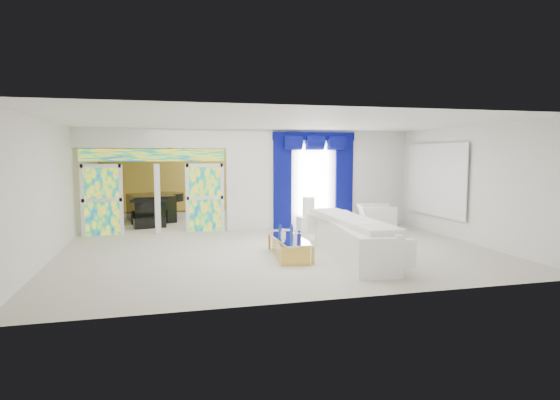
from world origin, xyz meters
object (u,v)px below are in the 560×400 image
object	(u,v)px
coffee_table	(290,248)
console_table	(318,223)
white_sofa	(351,239)
grand_piano	(151,208)
armchair	(376,218)

from	to	relation	value
coffee_table	console_table	xyz separation A→B (m)	(1.81, 3.33, 0.01)
white_sofa	grand_piano	xyz separation A→B (m)	(-4.48, 6.84, 0.07)
console_table	armchair	size ratio (longest dim) A/B	1.06
white_sofa	coffee_table	size ratio (longest dim) A/B	2.21
console_table	grand_piano	size ratio (longest dim) A/B	0.70
console_table	grand_piano	distance (m)	5.90
armchair	grand_piano	xyz separation A→B (m)	(-6.60, 3.72, 0.07)
armchair	grand_piano	bearing A→B (deg)	75.31
armchair	grand_piano	distance (m)	7.57
white_sofa	grand_piano	bearing A→B (deg)	130.30
white_sofa	console_table	xyz separation A→B (m)	(0.46, 3.63, -0.17)
white_sofa	grand_piano	size ratio (longest dim) A/B	2.24
white_sofa	console_table	world-z (taller)	white_sofa
white_sofa	grand_piano	distance (m)	8.18
coffee_table	console_table	bearing A→B (deg)	61.50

